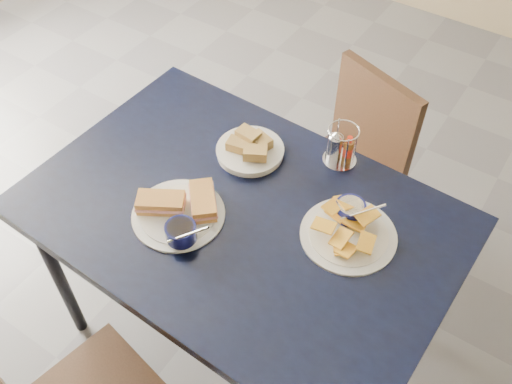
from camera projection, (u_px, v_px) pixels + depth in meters
The scene contains 7 objects.
ground at pixel (305, 332), 2.27m from camera, with size 6.00×6.00×0.00m, color #58585D.
dining_table at pixel (241, 224), 1.76m from camera, with size 1.32×0.91×0.75m.
chair_far at pixel (347, 154), 2.27m from camera, with size 0.49×0.49×0.83m.
sandwich_plate at pixel (181, 212), 1.68m from camera, with size 0.30×0.28×0.12m.
plantain_plate at pixel (348, 226), 1.65m from camera, with size 0.28×0.28×0.12m.
bread_basket at pixel (250, 149), 1.86m from camera, with size 0.22×0.22×0.07m.
condiment_caddy at pixel (340, 147), 1.82m from camera, with size 0.11×0.11×0.14m.
Camera 1 is at (0.43, -1.01, 2.07)m, focal length 40.00 mm.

